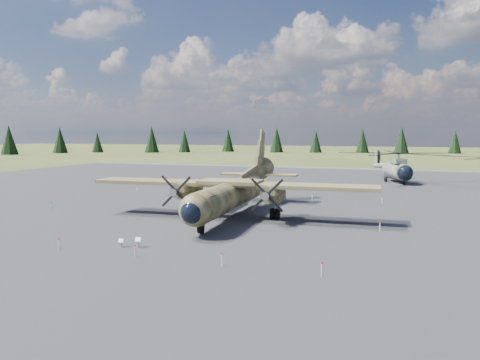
% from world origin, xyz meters
% --- Properties ---
extents(ground, '(500.00, 500.00, 0.00)m').
position_xyz_m(ground, '(0.00, 0.00, 0.00)').
color(ground, brown).
rests_on(ground, ground).
extents(apron, '(120.00, 120.00, 0.04)m').
position_xyz_m(apron, '(0.00, 10.00, 0.00)').
color(apron, '#59595E').
rests_on(apron, ground).
extents(transport_plane, '(27.31, 24.80, 9.00)m').
position_xyz_m(transport_plane, '(2.77, 2.88, 2.59)').
color(transport_plane, '#34361D').
rests_on(transport_plane, ground).
extents(helicopter_near, '(24.66, 24.82, 4.90)m').
position_xyz_m(helicopter_near, '(17.21, 40.40, 3.48)').
color(helicopter_near, gray).
rests_on(helicopter_near, ground).
extents(info_placard_left, '(0.40, 0.19, 0.61)m').
position_xyz_m(info_placard_left, '(-0.46, -11.37, 0.41)').
color(info_placard_left, gray).
rests_on(info_placard_left, ground).
extents(info_placard_right, '(0.49, 0.24, 0.74)m').
position_xyz_m(info_placard_right, '(0.72, -11.03, 0.49)').
color(info_placard_right, gray).
rests_on(info_placard_right, ground).
extents(barrier_fence, '(33.12, 29.62, 0.85)m').
position_xyz_m(barrier_fence, '(-0.46, -0.08, 0.51)').
color(barrier_fence, white).
rests_on(barrier_fence, ground).
extents(treeline, '(331.63, 331.24, 10.99)m').
position_xyz_m(treeline, '(-5.28, 3.91, 4.84)').
color(treeline, black).
rests_on(treeline, ground).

